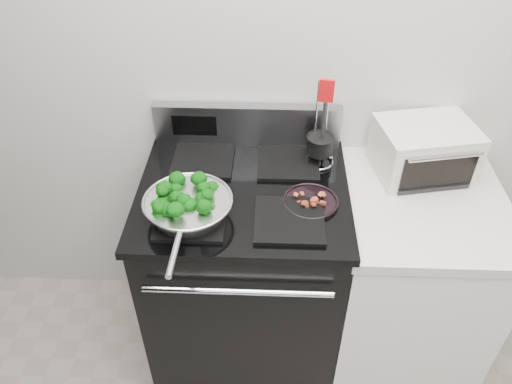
{
  "coord_description": "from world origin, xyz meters",
  "views": [
    {
      "loc": [
        -0.2,
        -0.03,
        2.13
      ],
      "look_at": [
        -0.25,
        1.36,
        0.98
      ],
      "focal_mm": 35.0,
      "sensor_mm": 36.0,
      "label": 1
    }
  ],
  "objects_px": {
    "toaster_oven": "(424,150)",
    "gas_range": "(245,271)",
    "skillet": "(188,206)",
    "bacon_plate": "(311,199)",
    "utensil_holder": "(319,149)"
  },
  "relations": [
    {
      "from": "toaster_oven",
      "to": "gas_range",
      "type": "bearing_deg",
      "value": -176.92
    },
    {
      "from": "skillet",
      "to": "toaster_oven",
      "type": "relative_size",
      "value": 1.23
    },
    {
      "from": "gas_range",
      "to": "bacon_plate",
      "type": "distance_m",
      "value": 0.54
    },
    {
      "from": "bacon_plate",
      "to": "utensil_holder",
      "type": "distance_m",
      "value": 0.26
    },
    {
      "from": "gas_range",
      "to": "toaster_oven",
      "type": "distance_m",
      "value": 0.89
    },
    {
      "from": "skillet",
      "to": "utensil_holder",
      "type": "height_order",
      "value": "utensil_holder"
    },
    {
      "from": "skillet",
      "to": "toaster_oven",
      "type": "xyz_separation_m",
      "value": [
        0.87,
        0.34,
        0.02
      ]
    },
    {
      "from": "toaster_oven",
      "to": "skillet",
      "type": "bearing_deg",
      "value": -169.88
    },
    {
      "from": "skillet",
      "to": "bacon_plate",
      "type": "xyz_separation_m",
      "value": [
        0.43,
        0.09,
        -0.03
      ]
    },
    {
      "from": "skillet",
      "to": "bacon_plate",
      "type": "bearing_deg",
      "value": 13.56
    },
    {
      "from": "gas_range",
      "to": "skillet",
      "type": "distance_m",
      "value": 0.57
    },
    {
      "from": "utensil_holder",
      "to": "gas_range",
      "type": "bearing_deg",
      "value": -140.57
    },
    {
      "from": "skillet",
      "to": "gas_range",
      "type": "bearing_deg",
      "value": 43.97
    },
    {
      "from": "bacon_plate",
      "to": "utensil_holder",
      "type": "relative_size",
      "value": 0.54
    },
    {
      "from": "gas_range",
      "to": "skillet",
      "type": "bearing_deg",
      "value": -137.31
    }
  ]
}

